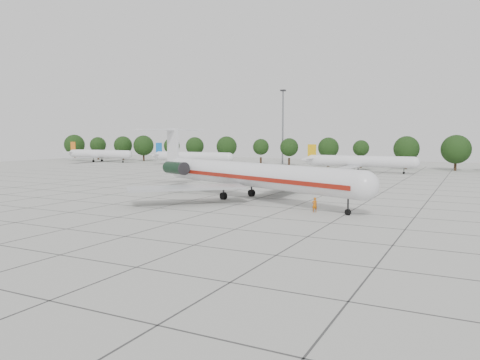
{
  "coord_description": "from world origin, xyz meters",
  "views": [
    {
      "loc": [
        30.54,
        -58.99,
        9.87
      ],
      "look_at": [
        0.22,
        0.39,
        3.5
      ],
      "focal_mm": 35.0,
      "sensor_mm": 36.0,
      "label": 1
    }
  ],
  "objects_px": {
    "ground_crew": "(315,205)",
    "bg_airliner_c": "(359,162)",
    "bg_airliner_a": "(99,154)",
    "main_airliner": "(241,173)",
    "floodlight_mast": "(283,123)",
    "bg_airliner_b": "(192,157)"
  },
  "relations": [
    {
      "from": "ground_crew",
      "to": "bg_airliner_c",
      "type": "distance_m",
      "value": 68.75
    },
    {
      "from": "bg_airliner_a",
      "to": "main_airliner",
      "type": "bearing_deg",
      "value": -35.53
    },
    {
      "from": "main_airliner",
      "to": "bg_airliner_c",
      "type": "bearing_deg",
      "value": 108.06
    },
    {
      "from": "main_airliner",
      "to": "bg_airliner_c",
      "type": "xyz_separation_m",
      "value": [
        4.79,
        60.45,
        -1.03
      ]
    },
    {
      "from": "bg_airliner_c",
      "to": "main_airliner",
      "type": "bearing_deg",
      "value": -94.53
    },
    {
      "from": "main_airliner",
      "to": "bg_airliner_a",
      "type": "bearing_deg",
      "value": 167.07
    },
    {
      "from": "main_airliner",
      "to": "ground_crew",
      "type": "relative_size",
      "value": 23.64
    },
    {
      "from": "bg_airliner_a",
      "to": "floodlight_mast",
      "type": "height_order",
      "value": "floodlight_mast"
    },
    {
      "from": "ground_crew",
      "to": "bg_airliner_b",
      "type": "xyz_separation_m",
      "value": [
        -65.03,
        71.56,
        1.94
      ]
    },
    {
      "from": "bg_airliner_a",
      "to": "bg_airliner_b",
      "type": "xyz_separation_m",
      "value": [
        42.83,
        -2.65,
        0.0
      ]
    },
    {
      "from": "ground_crew",
      "to": "floodlight_mast",
      "type": "height_order",
      "value": "floodlight_mast"
    },
    {
      "from": "main_airliner",
      "to": "bg_airliner_b",
      "type": "relative_size",
      "value": 1.62
    },
    {
      "from": "bg_airliner_b",
      "to": "ground_crew",
      "type": "bearing_deg",
      "value": -47.74
    },
    {
      "from": "ground_crew",
      "to": "bg_airliner_b",
      "type": "distance_m",
      "value": 96.71
    },
    {
      "from": "bg_airliner_a",
      "to": "floodlight_mast",
      "type": "distance_m",
      "value": 69.57
    },
    {
      "from": "ground_crew",
      "to": "bg_airliner_c",
      "type": "height_order",
      "value": "bg_airliner_c"
    },
    {
      "from": "bg_airliner_a",
      "to": "ground_crew",
      "type": "bearing_deg",
      "value": -34.53
    },
    {
      "from": "bg_airliner_a",
      "to": "floodlight_mast",
      "type": "bearing_deg",
      "value": 16.4
    },
    {
      "from": "ground_crew",
      "to": "bg_airliner_a",
      "type": "distance_m",
      "value": 130.94
    },
    {
      "from": "bg_airliner_c",
      "to": "floodlight_mast",
      "type": "height_order",
      "value": "floodlight_mast"
    },
    {
      "from": "ground_crew",
      "to": "bg_airliner_a",
      "type": "height_order",
      "value": "bg_airliner_a"
    },
    {
      "from": "main_airliner",
      "to": "bg_airliner_b",
      "type": "distance_m",
      "value": 81.52
    }
  ]
}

